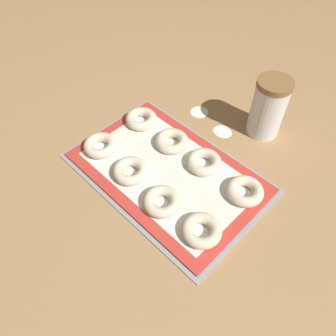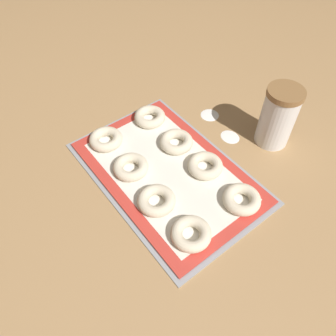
{
  "view_description": "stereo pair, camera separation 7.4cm",
  "coord_description": "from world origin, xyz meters",
  "px_view_note": "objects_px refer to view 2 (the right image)",
  "views": [
    {
      "loc": [
        0.4,
        -0.38,
        0.71
      ],
      "look_at": [
        0.0,
        0.02,
        0.03
      ],
      "focal_mm": 35.0,
      "sensor_mm": 36.0,
      "label": 1
    },
    {
      "loc": [
        0.45,
        -0.33,
        0.71
      ],
      "look_at": [
        0.0,
        0.02,
        0.03
      ],
      "focal_mm": 35.0,
      "sensor_mm": 36.0,
      "label": 2
    }
  ],
  "objects_px": {
    "bagel_back_mid_right": "(205,166)",
    "flour_canister": "(278,117)",
    "bagel_front_far_right": "(191,234)",
    "bagel_back_far_right": "(242,199)",
    "bagel_front_mid_right": "(156,200)",
    "bagel_front_mid_left": "(131,167)",
    "baking_tray": "(168,173)",
    "bagel_front_far_left": "(106,139)",
    "bagel_back_far_left": "(150,117)",
    "bagel_back_mid_left": "(176,142)"
  },
  "relations": [
    {
      "from": "bagel_back_mid_right",
      "to": "flour_canister",
      "type": "xyz_separation_m",
      "value": [
        0.03,
        0.24,
        0.07
      ]
    },
    {
      "from": "bagel_front_far_right",
      "to": "flour_canister",
      "type": "xyz_separation_m",
      "value": [
        -0.1,
        0.41,
        0.07
      ]
    },
    {
      "from": "flour_canister",
      "to": "bagel_front_far_right",
      "type": "bearing_deg",
      "value": -75.57
    },
    {
      "from": "bagel_back_far_right",
      "to": "bagel_front_mid_right",
      "type": "bearing_deg",
      "value": -126.89
    },
    {
      "from": "bagel_front_mid_left",
      "to": "bagel_back_mid_right",
      "type": "xyz_separation_m",
      "value": [
        0.12,
        0.16,
        0.0
      ]
    },
    {
      "from": "baking_tray",
      "to": "bagel_front_mid_left",
      "type": "xyz_separation_m",
      "value": [
        -0.06,
        -0.08,
        0.02
      ]
    },
    {
      "from": "bagel_front_mid_left",
      "to": "flour_canister",
      "type": "height_order",
      "value": "flour_canister"
    },
    {
      "from": "bagel_front_mid_left",
      "to": "bagel_front_mid_right",
      "type": "height_order",
      "value": "same"
    },
    {
      "from": "bagel_front_far_left",
      "to": "bagel_back_far_right",
      "type": "bearing_deg",
      "value": 22.39
    },
    {
      "from": "bagel_front_mid_left",
      "to": "bagel_back_far_right",
      "type": "distance_m",
      "value": 0.31
    },
    {
      "from": "bagel_back_mid_right",
      "to": "flour_canister",
      "type": "height_order",
      "value": "flour_canister"
    },
    {
      "from": "baking_tray",
      "to": "bagel_back_far_left",
      "type": "height_order",
      "value": "bagel_back_far_left"
    },
    {
      "from": "flour_canister",
      "to": "baking_tray",
      "type": "bearing_deg",
      "value": -104.65
    },
    {
      "from": "bagel_back_far_left",
      "to": "flour_canister",
      "type": "height_order",
      "value": "flour_canister"
    },
    {
      "from": "baking_tray",
      "to": "flour_canister",
      "type": "bearing_deg",
      "value": 75.35
    },
    {
      "from": "bagel_front_far_left",
      "to": "flour_canister",
      "type": "bearing_deg",
      "value": 54.95
    },
    {
      "from": "baking_tray",
      "to": "bagel_front_mid_right",
      "type": "height_order",
      "value": "bagel_front_mid_right"
    },
    {
      "from": "bagel_front_mid_right",
      "to": "flour_canister",
      "type": "height_order",
      "value": "flour_canister"
    },
    {
      "from": "bagel_back_mid_right",
      "to": "bagel_front_far_right",
      "type": "bearing_deg",
      "value": -50.84
    },
    {
      "from": "bagel_back_far_right",
      "to": "bagel_front_far_right",
      "type": "bearing_deg",
      "value": -91.74
    },
    {
      "from": "bagel_back_mid_left",
      "to": "flour_canister",
      "type": "bearing_deg",
      "value": 58.94
    },
    {
      "from": "bagel_front_mid_left",
      "to": "bagel_back_mid_right",
      "type": "height_order",
      "value": "same"
    },
    {
      "from": "bagel_back_far_left",
      "to": "baking_tray",
      "type": "bearing_deg",
      "value": -22.42
    },
    {
      "from": "flour_canister",
      "to": "bagel_front_mid_right",
      "type": "bearing_deg",
      "value": -92.73
    },
    {
      "from": "baking_tray",
      "to": "bagel_front_far_right",
      "type": "relative_size",
      "value": 5.51
    },
    {
      "from": "flour_canister",
      "to": "bagel_front_mid_left",
      "type": "bearing_deg",
      "value": -110.35
    },
    {
      "from": "bagel_front_far_left",
      "to": "flour_canister",
      "type": "distance_m",
      "value": 0.5
    },
    {
      "from": "bagel_back_mid_right",
      "to": "flour_canister",
      "type": "bearing_deg",
      "value": 83.03
    },
    {
      "from": "bagel_front_far_left",
      "to": "bagel_front_mid_right",
      "type": "distance_m",
      "value": 0.26
    },
    {
      "from": "bagel_back_mid_right",
      "to": "bagel_back_far_right",
      "type": "distance_m",
      "value": 0.14
    },
    {
      "from": "bagel_back_far_left",
      "to": "bagel_back_far_right",
      "type": "relative_size",
      "value": 1.0
    },
    {
      "from": "bagel_front_far_left",
      "to": "bagel_front_mid_right",
      "type": "bearing_deg",
      "value": -2.25
    },
    {
      "from": "baking_tray",
      "to": "bagel_front_far_left",
      "type": "height_order",
      "value": "bagel_front_far_left"
    },
    {
      "from": "bagel_front_far_left",
      "to": "bagel_back_mid_left",
      "type": "height_order",
      "value": "same"
    },
    {
      "from": "bagel_front_mid_right",
      "to": "bagel_back_mid_left",
      "type": "height_order",
      "value": "same"
    },
    {
      "from": "bagel_front_far_left",
      "to": "bagel_back_far_left",
      "type": "bearing_deg",
      "value": 89.97
    },
    {
      "from": "bagel_back_far_left",
      "to": "bagel_back_far_right",
      "type": "bearing_deg",
      "value": 0.4
    },
    {
      "from": "bagel_front_far_right",
      "to": "bagel_back_far_right",
      "type": "xyz_separation_m",
      "value": [
        0.0,
        0.16,
        0.0
      ]
    },
    {
      "from": "bagel_front_far_left",
      "to": "bagel_back_far_left",
      "type": "distance_m",
      "value": 0.16
    },
    {
      "from": "baking_tray",
      "to": "bagel_front_mid_left",
      "type": "relative_size",
      "value": 5.51
    },
    {
      "from": "bagel_front_mid_left",
      "to": "bagel_front_far_right",
      "type": "bearing_deg",
      "value": -0.18
    },
    {
      "from": "bagel_back_far_left",
      "to": "bagel_back_far_right",
      "type": "xyz_separation_m",
      "value": [
        0.39,
        0.0,
        0.0
      ]
    },
    {
      "from": "bagel_front_mid_left",
      "to": "flour_canister",
      "type": "xyz_separation_m",
      "value": [
        0.15,
        0.4,
        0.07
      ]
    },
    {
      "from": "bagel_back_far_left",
      "to": "bagel_back_mid_right",
      "type": "distance_m",
      "value": 0.25
    },
    {
      "from": "bagel_front_far_right",
      "to": "bagel_front_mid_right",
      "type": "bearing_deg",
      "value": -176.08
    },
    {
      "from": "bagel_front_mid_left",
      "to": "bagel_back_far_left",
      "type": "distance_m",
      "value": 0.21
    },
    {
      "from": "bagel_front_mid_left",
      "to": "bagel_back_far_right",
      "type": "bearing_deg",
      "value": 32.1
    },
    {
      "from": "bagel_front_far_left",
      "to": "flour_canister",
      "type": "xyz_separation_m",
      "value": [
        0.28,
        0.4,
        0.07
      ]
    },
    {
      "from": "bagel_back_far_right",
      "to": "flour_canister",
      "type": "xyz_separation_m",
      "value": [
        -0.11,
        0.24,
        0.07
      ]
    },
    {
      "from": "bagel_front_mid_right",
      "to": "bagel_back_mid_left",
      "type": "xyz_separation_m",
      "value": [
        -0.13,
        0.17,
        0.0
      ]
    }
  ]
}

